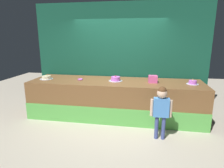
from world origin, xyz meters
name	(u,v)px	position (x,y,z in m)	size (l,w,h in m)	color
ground_plane	(112,125)	(0.00, 0.00, 0.00)	(12.00, 12.00, 0.00)	#BCB29E
stage_platform	(115,99)	(0.00, 0.57, 0.47)	(4.33, 1.17, 0.94)	brown
curtain_backdrop	(119,57)	(0.00, 1.25, 1.47)	(4.76, 0.08, 2.93)	#144C38
child_figure	(161,106)	(1.07, -0.44, 0.71)	(0.42, 0.19, 1.10)	#3F4C8C
pink_box	(153,79)	(0.92, 0.56, 1.03)	(0.20, 0.17, 0.18)	#E1599C
donut	(80,79)	(-0.92, 0.54, 0.95)	(0.14, 0.14, 0.03)	#CC66D8
cake_left	(46,78)	(-1.84, 0.50, 0.97)	(0.34, 0.34, 0.12)	silver
cake_center	(116,79)	(0.00, 0.58, 0.99)	(0.35, 0.35, 0.14)	silver
cake_right	(193,83)	(1.84, 0.55, 0.98)	(0.28, 0.28, 0.15)	silver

